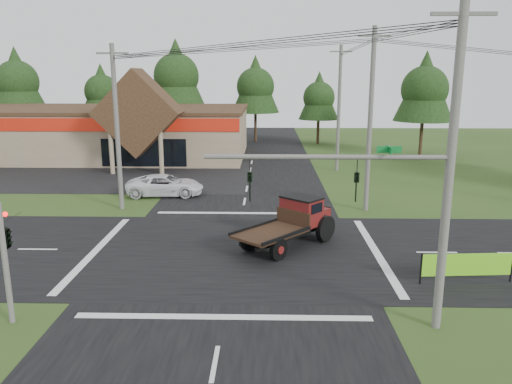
{
  "coord_description": "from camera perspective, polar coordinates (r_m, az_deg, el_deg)",
  "views": [
    {
      "loc": [
        1.57,
        -23.55,
        8.59
      ],
      "look_at": [
        0.95,
        3.64,
        2.2
      ],
      "focal_mm": 35.0,
      "sensor_mm": 36.0,
      "label": 1
    }
  ],
  "objects": [
    {
      "name": "tree_side_ne",
      "position": [
        56.03,
        18.74,
        11.3
      ],
      "size": [
        6.16,
        6.16,
        11.11
      ],
      "color": "#332316",
      "rests_on": "ground"
    },
    {
      "name": "traffic_signal_corner",
      "position": [
        19.27,
        -26.88,
        -3.5
      ],
      "size": [
        0.53,
        2.48,
        4.4
      ],
      "color": "#595651",
      "rests_on": "ground"
    },
    {
      "name": "road_ns",
      "position": [
        25.12,
        -2.37,
        -6.77
      ],
      "size": [
        12.0,
        120.0,
        0.02
      ],
      "primitive_type": "cube",
      "color": "black",
      "rests_on": "ground"
    },
    {
      "name": "tree_row_d",
      "position": [
        65.58,
        -0.06,
        12.17
      ],
      "size": [
        6.16,
        6.16,
        11.11
      ],
      "color": "#332316",
      "rests_on": "ground"
    },
    {
      "name": "parking_apron",
      "position": [
        46.12,
        -18.46,
        1.82
      ],
      "size": [
        28.0,
        14.0,
        0.02
      ],
      "primitive_type": "cube",
      "color": "black",
      "rests_on": "ground"
    },
    {
      "name": "ground",
      "position": [
        25.12,
        -2.37,
        -6.79
      ],
      "size": [
        120.0,
        120.0,
        0.0
      ],
      "primitive_type": "plane",
      "color": "#2C4518",
      "rests_on": "ground"
    },
    {
      "name": "white_pickup",
      "position": [
        36.93,
        -10.36,
        0.77
      ],
      "size": [
        5.67,
        2.89,
        1.53
      ],
      "primitive_type": "imported",
      "rotation": [
        0.0,
        0.0,
        1.63
      ],
      "color": "white",
      "rests_on": "ground"
    },
    {
      "name": "utility_pole_n",
      "position": [
        46.09,
        9.46,
        9.5
      ],
      "size": [
        2.0,
        0.3,
        11.2
      ],
      "color": "#595651",
      "rests_on": "ground"
    },
    {
      "name": "utility_pole_nw",
      "position": [
        33.13,
        -15.61,
        7.19
      ],
      "size": [
        2.0,
        0.3,
        10.5
      ],
      "color": "#595651",
      "rests_on": "ground"
    },
    {
      "name": "utility_pole_ne",
      "position": [
        32.31,
        12.92,
        8.1
      ],
      "size": [
        2.0,
        0.3,
        11.5
      ],
      "color": "#595651",
      "rests_on": "ground"
    },
    {
      "name": "tree_row_a",
      "position": [
        70.96,
        -25.66,
        11.52
      ],
      "size": [
        6.72,
        6.72,
        12.12
      ],
      "color": "#332316",
      "rests_on": "ground"
    },
    {
      "name": "tree_row_c",
      "position": [
        65.58,
        -9.09,
        13.18
      ],
      "size": [
        7.28,
        7.28,
        13.13
      ],
      "color": "#332316",
      "rests_on": "ground"
    },
    {
      "name": "cvs_building",
      "position": [
        56.16,
        -16.73,
        6.73
      ],
      "size": [
        30.4,
        18.2,
        9.19
      ],
      "color": "#8C755E",
      "rests_on": "ground"
    },
    {
      "name": "traffic_signal_mast",
      "position": [
        17.12,
        15.64,
        -1.36
      ],
      "size": [
        8.12,
        0.24,
        7.0
      ],
      "color": "#595651",
      "rests_on": "ground"
    },
    {
      "name": "tree_row_b",
      "position": [
        69.04,
        -17.23,
        11.08
      ],
      "size": [
        5.6,
        5.6,
        10.1
      ],
      "color": "#332316",
      "rests_on": "ground"
    },
    {
      "name": "roadside_banner",
      "position": [
        22.99,
        22.92,
        -7.99
      ],
      "size": [
        4.0,
        0.41,
        1.37
      ],
      "primitive_type": null,
      "rotation": [
        0.0,
        0.0,
        0.07
      ],
      "color": "#69CB1B",
      "rests_on": "ground"
    },
    {
      "name": "tree_row_e",
      "position": [
        63.93,
        7.21,
        10.83
      ],
      "size": [
        5.04,
        5.04,
        9.09
      ],
      "color": "#332316",
      "rests_on": "ground"
    },
    {
      "name": "road_ew",
      "position": [
        25.12,
        -2.37,
        -6.76
      ],
      "size": [
        120.0,
        12.0,
        0.02
      ],
      "primitive_type": "cube",
      "color": "black",
      "rests_on": "ground"
    },
    {
      "name": "antique_flatbed_truck",
      "position": [
        25.4,
        3.52,
        -3.62
      ],
      "size": [
        5.67,
        5.93,
        2.48
      ],
      "primitive_type": null,
      "rotation": [
        0.0,
        0.0,
        -0.74
      ],
      "color": "#4F160B",
      "rests_on": "ground"
    },
    {
      "name": "utility_pole_nr",
      "position": [
        17.37,
        21.28,
        2.52
      ],
      "size": [
        2.0,
        0.3,
        11.0
      ],
      "color": "#595651",
      "rests_on": "ground"
    }
  ]
}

